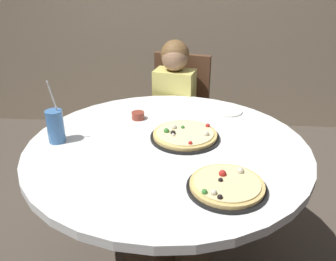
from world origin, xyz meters
The scene contains 8 objects.
dining_table centered at (0.00, 0.00, 0.66)m, with size 1.34×1.34×0.75m.
chair_wooden centered at (0.02, 0.87, 0.53)m, with size 0.49×0.49×0.95m.
diner_child centered at (-0.02, 0.69, 0.48)m, with size 0.33×0.43×1.08m.
pizza_veggie centered at (0.08, 0.07, 0.77)m, with size 0.34×0.34×0.05m.
pizza_cheese centered at (0.25, -0.35, 0.77)m, with size 0.31×0.31×0.05m.
soda_cup centered at (-0.53, 0.00, 0.83)m, with size 0.08×0.08×0.31m.
sauce_bowl centered at (-0.18, 0.29, 0.77)m, with size 0.07×0.07×0.04m, color brown.
plate_small centered at (0.31, 0.42, 0.76)m, with size 0.18×0.18×0.01m, color white.
Camera 1 is at (0.10, -1.51, 1.56)m, focal length 38.56 mm.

